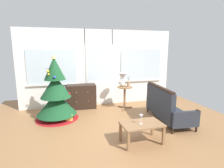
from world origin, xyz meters
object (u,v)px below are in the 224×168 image
Objects in this scene: settee_sofa at (165,107)px; wine_glass at (141,117)px; coffee_table at (142,126)px; flower_vase at (128,83)px; gift_box at (69,117)px; dresser_cabinet at (82,96)px; table_lamp at (123,78)px; christmas_tree at (56,95)px; side_table at (125,93)px.

settee_sofa reaches higher than wine_glass.
flower_vase is at bearing 77.29° from coffee_table.
gift_box is (-2.50, 0.67, -0.29)m from settee_sofa.
flower_vase is at bearing -17.83° from dresser_cabinet.
coffee_table is (0.96, -2.57, -0.03)m from dresser_cabinet.
dresser_cabinet is 4.67× the size of wine_glass.
table_lamp is at bearing -15.84° from dresser_cabinet.
wine_glass is at bearing -47.35° from christmas_tree.
wine_glass is (-1.13, -0.93, 0.18)m from settee_sofa.
side_table is 0.84× the size of coffee_table.
flower_vase is at bearing -32.01° from table_lamp.
flower_vase is at bearing -30.96° from side_table.
dresser_cabinet is 1.40m from side_table.
dresser_cabinet is at bearing 65.80° from gift_box.
christmas_tree is 9.12× the size of wine_glass.
settee_sofa is at bearing -62.57° from flower_vase.
dresser_cabinet is 2.75m from coffee_table.
gift_box is at bearing -36.85° from christmas_tree.
table_lamp is 2.32m from coffee_table.
table_lamp is (-0.78, 1.30, 0.63)m from settee_sofa.
wine_glass is 2.16m from gift_box.
wine_glass is at bearing -140.51° from settee_sofa.
flower_vase reaches higher than side_table.
christmas_tree reaches higher than dresser_cabinet.
flower_vase is at bearing 7.44° from christmas_tree.
gift_box is (-0.44, -0.99, -0.30)m from dresser_cabinet.
settee_sofa is 1.43m from flower_vase.
flower_vase reaches higher than coffee_table.
wine_glass is at bearing -70.17° from dresser_cabinet.
settee_sofa is at bearing 39.49° from wine_glass.
flower_vase is 0.41× the size of coffee_table.
table_lamp reaches higher than flower_vase.
christmas_tree is at bearing -135.44° from dresser_cabinet.
dresser_cabinet reaches higher than gift_box.
dresser_cabinet is 2.07× the size of table_lamp.
flower_vase is 1.90× the size of gift_box.
flower_vase is at bearing 117.43° from settee_sofa.
dresser_cabinet is 1.12m from gift_box.
coffee_table is at bearing -98.13° from table_lamp.
settee_sofa reaches higher than side_table.
settee_sofa is (2.06, -1.66, -0.01)m from dresser_cabinet.
side_table is 2.21m from coffee_table.
table_lamp is (2.04, 0.39, 0.34)m from christmas_tree.
table_lamp is at bearing 121.06° from settee_sofa.
flower_vase is 2.20m from wine_glass.
christmas_tree is 5.08× the size of flower_vase.
christmas_tree is at bearing 143.15° from gift_box.
table_lamp is at bearing 147.99° from flower_vase.
side_table is 3.93× the size of gift_box.
dresser_cabinet is at bearing 110.52° from coffee_table.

